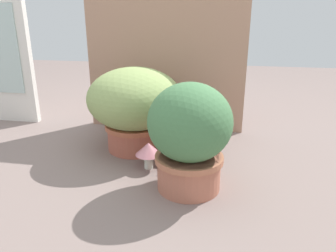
% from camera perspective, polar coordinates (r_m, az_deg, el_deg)
% --- Properties ---
extents(ground_plane, '(6.00, 6.00, 0.00)m').
position_cam_1_polar(ground_plane, '(1.58, -4.72, -6.51)').
color(ground_plane, gray).
extents(cardboard_backdrop, '(0.93, 0.03, 0.86)m').
position_cam_1_polar(cardboard_backdrop, '(1.94, -0.52, 11.84)').
color(cardboard_backdrop, tan).
rests_on(cardboard_backdrop, ground).
extents(window_panel_white, '(0.32, 0.05, 0.84)m').
position_cam_1_polar(window_panel_white, '(2.31, -26.15, 10.90)').
color(window_panel_white, white).
rests_on(window_panel_white, ground).
extents(grass_planter, '(0.48, 0.48, 0.43)m').
position_cam_1_polar(grass_planter, '(1.67, -5.76, 3.74)').
color(grass_planter, '#B35B47').
rests_on(grass_planter, ground).
extents(leafy_planter, '(0.33, 0.33, 0.44)m').
position_cam_1_polar(leafy_planter, '(1.28, 3.77, -1.47)').
color(leafy_planter, '#B76A52').
rests_on(leafy_planter, ground).
extents(cat, '(0.37, 0.21, 0.32)m').
position_cam_1_polar(cat, '(1.63, 3.51, -0.94)').
color(cat, '#625656').
rests_on(cat, ground).
extents(mushroom_ornament_pink, '(0.12, 0.12, 0.13)m').
position_cam_1_polar(mushroom_ornament_pink, '(1.50, -3.42, -4.20)').
color(mushroom_ornament_pink, silver).
rests_on(mushroom_ornament_pink, ground).
extents(mushroom_ornament_red, '(0.11, 0.11, 0.13)m').
position_cam_1_polar(mushroom_ornament_red, '(1.66, -5.90, -1.72)').
color(mushroom_ornament_red, beige).
rests_on(mushroom_ornament_red, ground).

